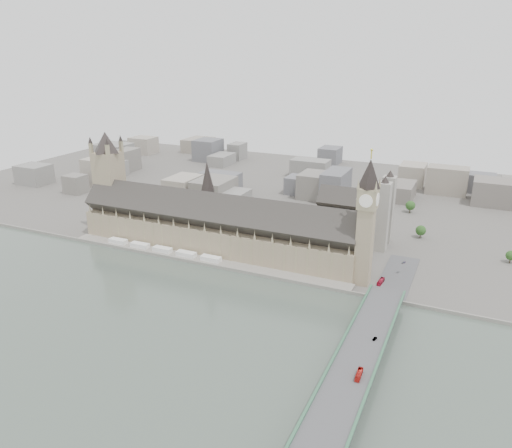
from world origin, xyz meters
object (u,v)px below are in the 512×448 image
at_px(westminster_bridge, 365,346).
at_px(car_silver, 375,339).
at_px(palace_of_westminster, 215,227).
at_px(westminster_abbey, 356,217).
at_px(elizabeth_tower, 367,214).
at_px(red_bus_north, 381,282).
at_px(victoria_tower, 109,177).
at_px(red_bus_south, 359,374).
at_px(car_approach, 404,263).

bearing_deg(westminster_bridge, car_silver, 19.75).
height_order(palace_of_westminster, westminster_abbey, westminster_abbey).
distance_m(elizabeth_tower, westminster_bridge, 111.81).
bearing_deg(red_bus_north, victoria_tower, 178.43).
xyz_separation_m(elizabeth_tower, red_bus_south, (28.96, -133.26, -46.28)).
height_order(palace_of_westminster, elizabeth_tower, elizabeth_tower).
distance_m(red_bus_south, car_silver, 39.63).
distance_m(palace_of_westminster, car_silver, 197.95).
height_order(palace_of_westminster, red_bus_north, palace_of_westminster).
relative_size(elizabeth_tower, westminster_abbey, 1.58).
relative_size(red_bus_north, red_bus_south, 1.06).
relative_size(victoria_tower, car_approach, 22.28).
relative_size(red_bus_south, car_approach, 2.49).
xyz_separation_m(westminster_bridge, car_approach, (3.12, 124.62, 5.78)).
xyz_separation_m(westminster_abbey, car_silver, (56.25, -180.64, -14.17)).
bearing_deg(red_bus_north, car_silver, -75.97).
bearing_deg(westminster_bridge, westminster_abbey, 105.64).
xyz_separation_m(elizabeth_tower, westminster_abbey, (-27.08, 87.00, -33.01)).
xyz_separation_m(elizabeth_tower, car_approach, (27.12, 29.12, -47.19)).
relative_size(elizabeth_tower, red_bus_south, 9.61).
bearing_deg(victoria_tower, car_silver, -21.11).
height_order(red_bus_south, car_approach, red_bus_south).
height_order(palace_of_westminster, car_approach, palace_of_westminster).
bearing_deg(victoria_tower, palace_of_westminster, -2.96).
distance_m(elizabeth_tower, car_silver, 108.84).
height_order(westminster_bridge, car_approach, car_approach).
xyz_separation_m(palace_of_westminster, victoria_tower, (-122.00, 6.30, 32.50)).
bearing_deg(car_approach, victoria_tower, -158.73).
xyz_separation_m(elizabeth_tower, westminster_bridge, (24.00, -95.50, -52.96)).
relative_size(red_bus_north, car_approach, 2.65).
height_order(westminster_bridge, red_bus_south, red_bus_south).
distance_m(car_silver, car_approach, 122.78).
bearing_deg(red_bus_south, westminster_bridge, 95.37).
xyz_separation_m(victoria_tower, car_silver, (289.18, -111.64, -44.30)).
height_order(elizabeth_tower, car_silver, elizabeth_tower).
bearing_deg(victoria_tower, red_bus_north, -6.99).
relative_size(westminster_abbey, car_silver, 17.02).
relative_size(elizabeth_tower, victoria_tower, 1.07).
bearing_deg(car_silver, red_bus_north, 112.59).
bearing_deg(palace_of_westminster, car_approach, 6.02).
bearing_deg(victoria_tower, elizabeth_tower, -3.96).
height_order(victoria_tower, red_bus_south, victoria_tower).
relative_size(elizabeth_tower, westminster_bridge, 0.33).
height_order(westminster_abbey, car_approach, westminster_abbey).
relative_size(westminster_bridge, red_bus_north, 27.33).
bearing_deg(palace_of_westminster, westminster_bridge, -33.49).
bearing_deg(westminster_bridge, elizabeth_tower, 104.11).
bearing_deg(westminster_abbey, car_silver, -72.70).
height_order(westminster_bridge, red_bus_north, red_bus_north).
bearing_deg(red_bus_south, car_silver, 87.57).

